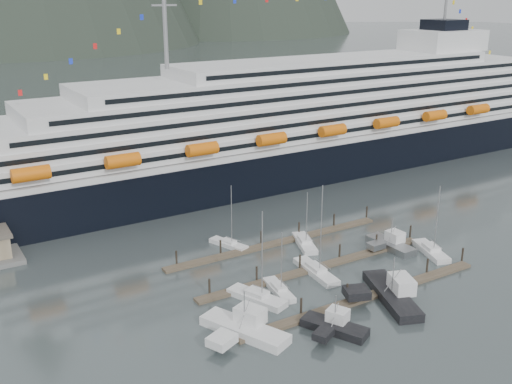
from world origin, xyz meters
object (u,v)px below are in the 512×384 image
Objects in this scene: cruise_ship at (307,128)px; sailboat_h at (431,251)px; sailboat_e at (229,244)px; trawler_e at (390,244)px; sailboat_d at (316,272)px; sailboat_c at (305,243)px; trawler_b at (334,326)px; sailboat_b at (279,290)px; sailboat_a at (257,298)px; trawler_a at (244,329)px; trawler_c at (391,294)px.

cruise_ship is 14.69× the size of sailboat_h.
sailboat_e reaches higher than trawler_e.
sailboat_c is at bearing -21.67° from sailboat_d.
sailboat_e is at bearing 72.04° from sailboat_h.
sailboat_h is 34.95m from trawler_b.
sailboat_b is 9.59m from sailboat_d.
sailboat_c is (14.92, 13.48, 0.02)m from sailboat_b.
sailboat_b is at bearing 108.85° from sailboat_d.
sailboat_a reaches higher than trawler_a.
sailboat_h is (18.15, -15.59, 0.03)m from sailboat_c.
sailboat_a reaches higher than sailboat_c.
sailboat_a reaches higher than trawler_b.
trawler_c reaches higher than trawler_b.
sailboat_c is 31.29m from trawler_b.
trawler_b is 0.63× the size of trawler_c.
trawler_a is 1.35× the size of trawler_e.
sailboat_h reaches higher than sailboat_e.
sailboat_c is at bearing -75.41° from sailboat_a.
trawler_b is at bearing -141.13° from trawler_a.
cruise_ship is 12.22× the size of sailboat_d.
sailboat_e is 31.88m from trawler_a.
sailboat_h is (-12.69, -57.94, -11.60)m from cruise_ship.
cruise_ship is at bearing -20.81° from trawler_e.
trawler_a is (-13.44, -28.91, 0.55)m from sailboat_e.
trawler_b is (11.66, -6.14, -0.11)m from trawler_a.
cruise_ship is 84.22m from trawler_b.
cruise_ship is at bearing -29.27° from sailboat_d.
sailboat_h reaches higher than trawler_e.
sailboat_b is 20.98m from sailboat_e.
sailboat_h is (23.76, -4.41, -0.01)m from sailboat_d.
trawler_e is (32.79, 4.25, 0.42)m from sailboat_a.
sailboat_a is at bearing 95.17° from trawler_e.
trawler_b is at bearing 172.52° from sailboat_c.
sailboat_h reaches higher than sailboat_b.
sailboat_e is 0.91× the size of trawler_a.
cruise_ship is 16.19× the size of sailboat_e.
sailboat_h is at bearing -110.22° from sailboat_c.
trawler_c is 1.53× the size of trawler_e.
trawler_e is (18.93, 1.48, 0.43)m from sailboat_d.
trawler_e is (28.24, 3.78, 0.48)m from sailboat_b.
sailboat_d is (9.31, 2.30, 0.06)m from sailboat_b.
cruise_ship is at bearing -15.62° from sailboat_c.
cruise_ship is 20.50× the size of trawler_b.
trawler_c is (11.98, -32.20, 0.59)m from sailboat_e.
cruise_ship is 13.11× the size of sailboat_a.
sailboat_c is 12.51m from sailboat_d.
sailboat_b is at bearing 154.85° from sailboat_e.
sailboat_b is at bearing 95.42° from trawler_e.
sailboat_d is at bearing 173.79° from sailboat_c.
sailboat_c reaches higher than trawler_a.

